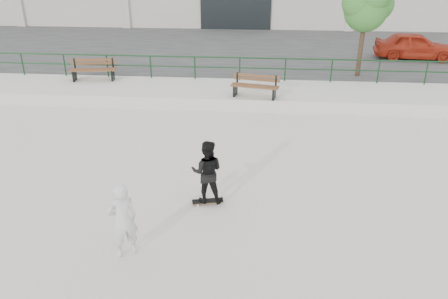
# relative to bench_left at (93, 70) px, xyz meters

# --- Properties ---
(ground) EXTENTS (120.00, 120.00, 0.00)m
(ground) POSITION_rel_bench_left_xyz_m (5.46, -10.27, -0.96)
(ground) COLOR silver
(ground) RESTS_ON ground
(ledge) EXTENTS (30.00, 3.00, 0.50)m
(ledge) POSITION_rel_bench_left_xyz_m (5.46, -0.77, -0.71)
(ledge) COLOR beige
(ledge) RESTS_ON ground
(parking_strip) EXTENTS (60.00, 14.00, 0.50)m
(parking_strip) POSITION_rel_bench_left_xyz_m (5.46, 7.73, -0.71)
(parking_strip) COLOR #343434
(parking_strip) RESTS_ON ground
(railing) EXTENTS (28.00, 0.06, 1.03)m
(railing) POSITION_rel_bench_left_xyz_m (5.46, 0.53, 0.28)
(railing) COLOR #153C1E
(railing) RESTS_ON ledge
(bench_left) EXTENTS (2.08, 0.87, 0.93)m
(bench_left) POSITION_rel_bench_left_xyz_m (0.00, 0.00, 0.00)
(bench_left) COLOR brown
(bench_left) RESTS_ON ledge
(bench_right) EXTENTS (1.96, 0.92, 0.87)m
(bench_right) POSITION_rel_bench_left_xyz_m (7.20, -1.81, -0.03)
(bench_right) COLOR brown
(bench_right) RESTS_ON ledge
(tree) EXTENTS (2.34, 2.08, 4.15)m
(tree) POSITION_rel_bench_left_xyz_m (11.87, 1.73, 2.66)
(tree) COLOR #463523
(tree) RESTS_ON parking_strip
(red_car) EXTENTS (4.22, 2.07, 1.38)m
(red_car) POSITION_rel_bench_left_xyz_m (15.41, 5.37, 0.23)
(red_car) COLOR #AC2915
(red_car) RESTS_ON parking_strip
(skateboard) EXTENTS (0.81, 0.38, 0.09)m
(skateboard) POSITION_rel_bench_left_xyz_m (6.18, -9.07, -0.89)
(skateboard) COLOR black
(skateboard) RESTS_ON ground
(standing_skater) EXTENTS (0.80, 0.63, 1.63)m
(standing_skater) POSITION_rel_bench_left_xyz_m (6.18, -9.07, -0.05)
(standing_skater) COLOR black
(standing_skater) RESTS_ON skateboard
(seated_skater) EXTENTS (0.73, 0.68, 1.68)m
(seated_skater) POSITION_rel_bench_left_xyz_m (4.70, -11.19, -0.12)
(seated_skater) COLOR silver
(seated_skater) RESTS_ON ground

